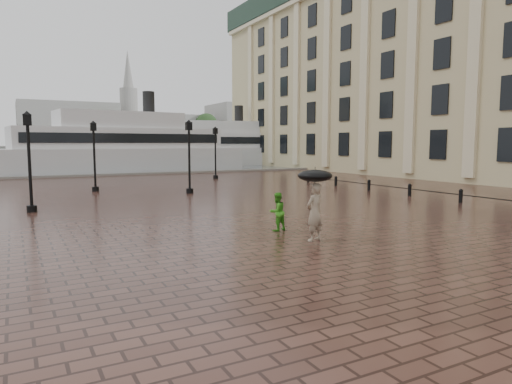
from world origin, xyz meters
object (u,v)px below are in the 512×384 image
street_lamps (102,155)px  ferry_far (218,147)px  ferry_near (121,148)px  adult_pedestrian (314,212)px  child_pedestrian (277,212)px

street_lamps → ferry_far: ferry_far is taller
street_lamps → ferry_near: ferry_near is taller
street_lamps → ferry_far: (20.64, 29.01, 0.20)m
adult_pedestrian → child_pedestrian: 2.02m
adult_pedestrian → ferry_near: size_ratio=0.07×
street_lamps → ferry_far: 35.61m
street_lamps → adult_pedestrian: bearing=-79.8°
ferry_near → ferry_far: 18.15m
child_pedestrian → ferry_near: 36.19m
ferry_far → ferry_near: bearing=-139.0°
adult_pedestrian → ferry_near: (1.88, 38.07, 1.69)m
street_lamps → adult_pedestrian: street_lamps is taller
ferry_near → ferry_far: ferry_near is taller
child_pedestrian → ferry_far: 48.95m
street_lamps → ferry_near: 20.10m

